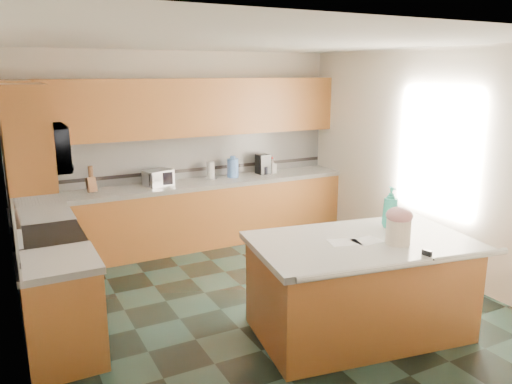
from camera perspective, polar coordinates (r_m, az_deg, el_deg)
floor at (r=5.54m, az=0.31°, el=-12.28°), size 4.60×4.60×0.00m
ceiling at (r=4.99m, az=0.35°, el=16.85°), size 4.60×4.60×0.00m
wall_back at (r=7.20m, az=-8.38°, el=4.92°), size 4.60×0.04×2.70m
wall_front at (r=3.30m, az=19.61°, el=-6.04°), size 4.60×0.04×2.70m
wall_left at (r=4.53m, az=-26.59°, el=-1.48°), size 0.04×4.60×2.70m
wall_right at (r=6.49m, az=18.76°, el=3.41°), size 0.04×4.60×2.70m
back_base_cab at (r=7.10m, az=-7.27°, el=-2.78°), size 4.60×0.60×0.86m
back_countertop at (r=6.98m, az=-7.38°, el=0.85°), size 4.60×0.64×0.06m
back_upper_cab at (r=6.96m, az=-8.03°, el=9.53°), size 4.60×0.33×0.78m
back_backsplash at (r=7.19m, az=-8.26°, el=3.98°), size 4.60×0.02×0.63m
back_accent_band at (r=7.21m, az=-8.20°, el=2.44°), size 4.60×0.01×0.05m
left_base_cab_rear at (r=6.04m, az=-22.97°, el=-6.74°), size 0.60×0.82×0.86m
left_counter_rear at (r=5.90m, az=-23.38°, el=-2.54°), size 0.64×0.82×0.06m
left_base_cab_front at (r=4.63m, az=-21.22°, el=-12.83°), size 0.60×0.72×0.86m
left_counter_front at (r=4.45m, az=-21.73°, el=-7.49°), size 0.64×0.72×0.06m
left_backsplash at (r=5.09m, az=-26.27°, el=-1.25°), size 0.02×2.30×0.63m
left_accent_band at (r=5.14m, az=-25.98°, el=-3.35°), size 0.01×2.30×0.05m
left_upper_cab_rear at (r=5.85m, az=-25.78°, el=7.59°), size 0.33×1.09×0.78m
left_upper_cab_front at (r=4.20m, az=-24.82°, el=5.83°), size 0.33×0.72×0.78m
range_body at (r=5.30m, az=-22.20°, el=-9.38°), size 0.60×0.76×0.88m
range_oven_door at (r=5.34m, az=-19.04°, el=-9.39°), size 0.02×0.68×0.55m
range_cooktop at (r=5.14m, az=-22.66°, el=-4.64°), size 0.62×0.78×0.04m
range_handle at (r=5.21m, az=-19.03°, el=-5.48°), size 0.02×0.66×0.02m
range_backguard at (r=5.10m, az=-25.69°, el=-3.68°), size 0.06×0.76×0.18m
microwave at (r=4.96m, az=-23.53°, el=4.54°), size 0.50×0.73×0.41m
island_base at (r=4.86m, az=11.73°, el=-10.84°), size 2.04×1.37×0.86m
island_top at (r=4.69m, az=12.00°, el=-5.71°), size 2.16×1.49×0.06m
island_bullnose at (r=4.28m, az=17.05°, el=-7.92°), size 1.98×0.38×0.06m
treat_jar at (r=4.62m, az=15.96°, el=-4.36°), size 0.28×0.28×0.23m
treat_jar_lid at (r=4.58m, az=16.08°, el=-2.58°), size 0.24×0.24×0.15m
treat_jar_knob at (r=4.57m, az=16.12°, el=-1.97°), size 0.08×0.03×0.03m
treat_jar_knob_end_l at (r=4.54m, az=15.76°, el=-2.04°), size 0.04×0.04×0.04m
treat_jar_knob_end_r at (r=4.59m, az=16.47°, el=-1.91°), size 0.04×0.04×0.04m
soap_bottle_island at (r=5.06m, az=15.13°, el=-1.70°), size 0.19×0.19×0.41m
paper_sheet_a at (r=4.66m, az=12.56°, el=-5.45°), size 0.27×0.21×0.00m
paper_sheet_b at (r=4.58m, az=10.04°, el=-5.67°), size 0.32×0.27×0.00m
clamp_body at (r=4.43m, az=18.93°, el=-6.78°), size 0.04×0.09×0.08m
clamp_handle at (r=4.40m, az=19.40°, el=-7.22°), size 0.01×0.06×0.01m
knife_block at (r=6.68m, az=-18.29°, el=0.78°), size 0.13×0.16×0.21m
utensil_crock at (r=6.72m, az=-18.26°, el=0.60°), size 0.11×0.11×0.13m
utensil_bundle at (r=6.68m, az=-18.37°, el=1.98°), size 0.06×0.06×0.20m
toaster_oven at (r=6.87m, az=-11.10°, el=1.63°), size 0.42×0.35×0.21m
toaster_oven_door at (r=6.76m, az=-10.81°, el=1.46°), size 0.32×0.01×0.17m
paper_towel at (r=7.16m, az=-5.21°, el=2.50°), size 0.11×0.11×0.25m
paper_towel_base at (r=7.18m, az=-5.19°, el=1.57°), size 0.17×0.17×0.01m
water_jug at (r=7.25m, az=-2.67°, el=2.76°), size 0.17×0.17×0.27m
water_jug_neck at (r=7.23m, az=-2.69°, el=3.98°), size 0.08×0.08×0.04m
coffee_maker at (r=7.49m, az=0.80°, el=3.20°), size 0.18×0.20×0.29m
coffee_carafe at (r=7.47m, az=0.95°, el=2.50°), size 0.12×0.12×0.12m
soap_bottle_back at (r=7.54m, az=1.87°, el=2.98°), size 0.13×0.13×0.22m
soap_back_cap at (r=7.52m, az=1.88°, el=3.91°), size 0.02×0.02×0.03m
window_light_proxy at (r=6.32m, az=19.98°, el=4.43°), size 0.02×1.40×1.10m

